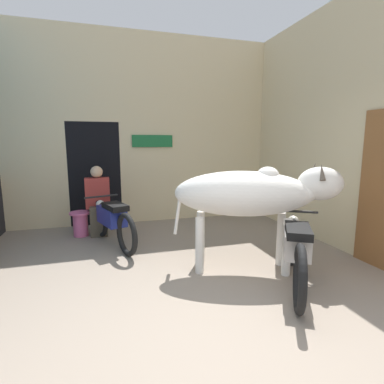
# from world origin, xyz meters

# --- Properties ---
(ground_plane) EXTENTS (30.00, 30.00, 0.00)m
(ground_plane) POSITION_xyz_m (0.00, 0.00, 0.00)
(ground_plane) COLOR gray
(wall_back_with_doorway) EXTENTS (5.39, 0.93, 3.85)m
(wall_back_with_doorway) POSITION_xyz_m (-0.29, 4.41, 1.67)
(wall_back_with_doorway) COLOR beige
(wall_back_with_doorway) RESTS_ON ground_plane
(wall_right_with_door) EXTENTS (0.22, 4.19, 3.85)m
(wall_right_with_door) POSITION_xyz_m (2.78, 2.05, 1.89)
(wall_right_with_door) COLOR beige
(wall_right_with_door) RESTS_ON ground_plane
(cow) EXTENTS (2.17, 1.20, 1.43)m
(cow) POSITION_xyz_m (1.00, 1.31, 1.01)
(cow) COLOR silver
(cow) RESTS_ON ground_plane
(motorcycle_near) EXTENTS (1.06, 1.67, 0.80)m
(motorcycle_near) POSITION_xyz_m (1.29, 0.77, 0.45)
(motorcycle_near) COLOR black
(motorcycle_near) RESTS_ON ground_plane
(motorcycle_far) EXTENTS (0.76, 1.74, 0.77)m
(motorcycle_far) POSITION_xyz_m (-0.74, 2.81, 0.43)
(motorcycle_far) COLOR black
(motorcycle_far) RESTS_ON ground_plane
(shopkeeper_seated) EXTENTS (0.42, 0.34, 1.26)m
(shopkeeper_seated) POSITION_xyz_m (-0.95, 3.47, 0.66)
(shopkeeper_seated) COLOR brown
(shopkeeper_seated) RESTS_ON ground_plane
(plastic_stool) EXTENTS (0.36, 0.36, 0.44)m
(plastic_stool) POSITION_xyz_m (-1.27, 3.48, 0.24)
(plastic_stool) COLOR #DB6093
(plastic_stool) RESTS_ON ground_plane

